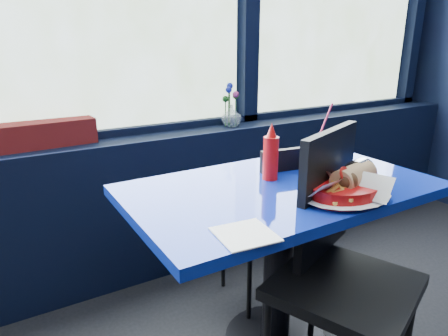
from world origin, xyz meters
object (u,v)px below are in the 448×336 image
soda_cup (318,156)px  near_table (280,227)px  chair_near_back (277,216)px  planter_box (28,135)px  chair_near_front (336,251)px  ketchup_bottle (271,155)px  flower_vase (231,113)px  food_basket (346,187)px

soda_cup → near_table: bearing=-170.0°
near_table → soda_cup: bearing=10.0°
near_table → chair_near_back: chair_near_back is taller
planter_box → soda_cup: bearing=-43.8°
chair_near_front → planter_box: 1.47m
chair_near_front → ketchup_bottle: (-0.05, 0.33, 0.29)m
chair_near_front → planter_box: size_ratio=1.62×
chair_near_front → flower_vase: flower_vase is taller
flower_vase → soda_cup: (-0.07, -0.81, -0.05)m
near_table → food_basket: (0.11, -0.22, 0.22)m
chair_near_front → food_basket: size_ratio=2.86×
chair_near_front → chair_near_back: size_ratio=1.16×
planter_box → soda_cup: (1.02, -0.87, -0.04)m
planter_box → flower_vase: (1.09, -0.06, 0.02)m
chair_near_front → ketchup_bottle: size_ratio=4.27×
chair_near_back → soda_cup: (0.05, -0.19, 0.34)m
planter_box → food_basket: size_ratio=1.77×
planter_box → food_basket: 1.45m
near_table → ketchup_bottle: ketchup_bottle is taller
chair_near_back → ketchup_bottle: ketchup_bottle is taller
chair_near_back → food_basket: food_basket is taller
chair_near_front → near_table: bearing=80.1°
flower_vase → soda_cup: 0.81m
near_table → flower_vase: bearing=70.8°
flower_vase → soda_cup: bearing=-95.1°
chair_near_front → soda_cup: (0.17, 0.29, 0.26)m
flower_vase → ketchup_bottle: (-0.29, -0.77, -0.03)m
near_table → chair_near_front: chair_near_front is taller
ketchup_bottle → soda_cup: size_ratio=0.77×
food_basket → soda_cup: 0.29m
ketchup_bottle → soda_cup: bearing=-9.6°
planter_box → food_basket: (0.90, -1.13, -0.07)m
chair_near_back → ketchup_bottle: (-0.17, -0.15, 0.37)m
ketchup_bottle → food_basket: bearing=-70.0°
planter_box → ketchup_bottle: 1.15m
ketchup_bottle → chair_near_front: bearing=-80.7°
planter_box → ketchup_bottle: size_ratio=2.63×
near_table → soda_cup: size_ratio=4.02×
near_table → ketchup_bottle: (-0.00, 0.08, 0.28)m
flower_vase → chair_near_front: bearing=-102.3°
food_basket → soda_cup: size_ratio=1.15×
near_table → chair_near_front: 0.26m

